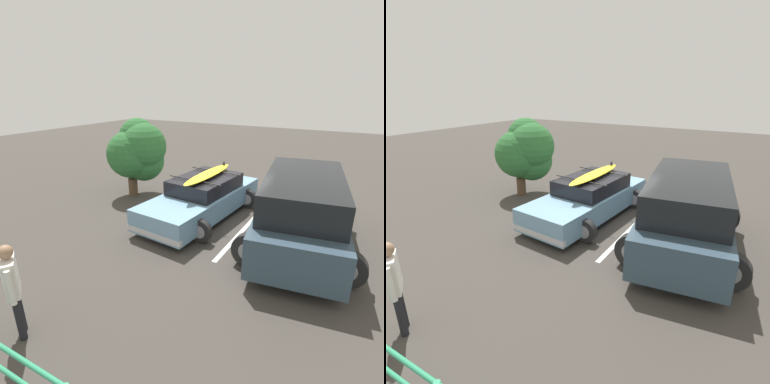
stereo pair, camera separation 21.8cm
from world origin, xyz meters
TOP-DOWN VIEW (x-y plane):
  - ground_plane at (0.00, 0.00)m, footprint 44.00×44.00m
  - parking_stripe at (-0.93, 0.18)m, footprint 0.12×4.28m
  - sedan_car at (0.51, 0.14)m, footprint 2.53×4.62m
  - suv_car at (-2.37, 0.56)m, footprint 3.05×4.87m
  - person_bystander at (0.80, 5.68)m, footprint 0.54×0.39m
  - bush_near_left at (3.40, -0.35)m, footprint 2.01×1.91m

SIDE VIEW (x-z plane):
  - ground_plane at x=0.00m, z-range -0.02..0.00m
  - parking_stripe at x=-0.93m, z-range 0.00..0.00m
  - sedan_car at x=0.51m, z-range -0.16..1.32m
  - suv_car at x=-2.37m, z-range 0.03..1.82m
  - person_bystander at x=0.80m, z-range 0.16..1.75m
  - bush_near_left at x=3.40m, z-range 0.24..2.96m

